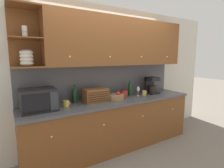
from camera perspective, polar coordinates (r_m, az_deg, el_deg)
The scene contains 15 objects.
ground_plane at distance 3.72m, azimuth -1.82°, elevation -17.90°, with size 24.00×24.00×0.00m, color slate.
wall_back at distance 3.37m, azimuth -2.17°, elevation 2.47°, with size 5.56×0.06×2.60m.
counter_unit at distance 3.29m, azimuth 0.87°, elevation -12.87°, with size 3.18×0.65×0.91m.
backsplash_panel at distance 3.35m, azimuth -1.87°, elevation 0.99°, with size 3.16×0.01×0.61m.
upper_cabinets at distance 3.27m, azimuth 2.20°, elevation 13.50°, with size 3.16×0.38×0.84m.
microwave at distance 2.71m, azimuth -22.83°, elevation -4.79°, with size 0.49×0.38×0.32m.
mug_blue_second at distance 2.81m, azimuth -14.76°, elevation -6.23°, with size 0.11×0.10×0.09m.
second_wine_bottle at distance 2.99m, azimuth -12.06°, elevation -3.41°, with size 0.08×0.08×0.31m.
bread_box at distance 3.02m, azimuth -5.47°, elevation -3.64°, with size 0.41×0.27×0.23m.
fruit_basket at distance 3.17m, azimuth 1.24°, elevation -4.21°, with size 0.31×0.31×0.15m.
storage_canister at distance 3.38m, azimuth 3.96°, elevation -3.10°, with size 0.14×0.14×0.13m.
wine_bottle at distance 3.48m, azimuth 5.98°, elevation -1.49°, with size 0.08×0.08×0.32m.
wine_glass at distance 3.51m, azimuth 8.52°, elevation -1.76°, with size 0.07×0.07×0.18m.
mug at distance 3.60m, azimuth 10.46°, elevation -2.83°, with size 0.10×0.09×0.09m.
coffee_maker at distance 3.77m, azimuth 12.76°, elevation -0.40°, with size 0.23×0.23×0.35m.
Camera 1 is at (-1.63, -2.90, 1.67)m, focal length 28.00 mm.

